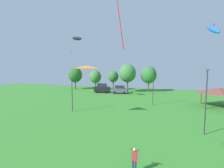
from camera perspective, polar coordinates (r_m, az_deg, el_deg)
person_standing_near_foreground at (r=13.22m, az=7.29°, el=-22.89°), size 0.52×0.53×1.85m
kite_flying_2 at (r=46.57m, az=-13.28°, el=10.21°), size 0.77×1.31×1.45m
kite_flying_3 at (r=38.23m, az=-11.40°, el=14.37°), size 3.41×2.30×2.18m
kite_flying_5 at (r=26.51m, az=30.18°, el=15.25°), size 1.57×3.48×2.06m
kite_flying_7 at (r=26.53m, az=-8.20°, el=4.02°), size 3.07×2.60×0.45m
parked_car_leftmost at (r=49.18m, az=-3.30°, el=-1.35°), size 4.40×2.22×2.63m
parked_car_second_from_left at (r=47.63m, az=2.58°, el=-1.79°), size 4.35×2.27×2.21m
park_pavilion at (r=36.89m, az=31.43°, el=-1.76°), size 6.19×6.14×3.60m
light_post_0 at (r=21.14m, az=28.36°, el=-4.20°), size 0.36×0.20×7.13m
light_post_1 at (r=29.22m, az=-12.91°, el=-2.25°), size 0.36×0.20×5.95m
light_post_2 at (r=33.77m, az=13.30°, el=-0.07°), size 0.36×0.20×7.23m
treeline_tree_0 at (r=57.51m, az=-11.93°, el=2.92°), size 4.45×4.45×7.08m
treeline_tree_1 at (r=54.44m, az=-5.46°, el=2.37°), size 3.63×3.63×6.17m
treeline_tree_2 at (r=53.93m, az=0.40°, el=2.44°), size 3.24×3.24×6.03m
treeline_tree_3 at (r=50.22m, az=5.11°, el=3.52°), size 4.78×4.78×8.05m
treeline_tree_4 at (r=51.67m, az=11.89°, el=2.90°), size 4.51×4.51×7.37m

